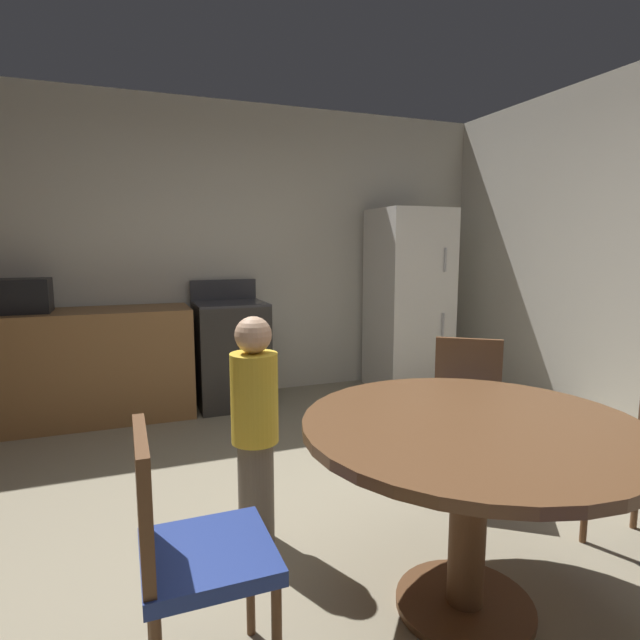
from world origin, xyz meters
TOP-DOWN VIEW (x-y plane):
  - ground_plane at (0.00, 0.00)m, footprint 14.00×14.00m
  - wall_back at (0.00, 2.87)m, footprint 5.53×0.12m
  - kitchen_counter at (-1.42, 2.47)m, footprint 2.10×0.60m
  - oven_range at (-0.02, 2.47)m, footprint 0.60×0.60m
  - refrigerator at (1.74, 2.42)m, footprint 0.68×0.68m
  - microwave at (-1.62, 2.47)m, footprint 0.44×0.32m
  - dining_table at (0.31, -0.46)m, footprint 1.27×1.27m
  - chair_west at (-0.74, -0.47)m, footprint 0.40×0.40m
  - chair_northeast at (0.93, 0.38)m, footprint 0.56×0.56m
  - person_child at (-0.33, 0.28)m, footprint 0.31×0.31m

SIDE VIEW (x-z plane):
  - ground_plane at x=0.00m, z-range 0.00..0.00m
  - kitchen_counter at x=-1.42m, z-range 0.00..0.90m
  - oven_range at x=-0.02m, z-range -0.08..1.02m
  - chair_west at x=-0.74m, z-range 0.07..0.94m
  - chair_northeast at x=0.93m, z-range 0.07..0.94m
  - person_child at x=-0.33m, z-range 0.03..1.12m
  - dining_table at x=0.31m, z-range 0.23..0.99m
  - refrigerator at x=1.74m, z-range 0.00..1.76m
  - microwave at x=-1.62m, z-range 0.90..1.16m
  - wall_back at x=0.00m, z-range 0.00..2.70m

